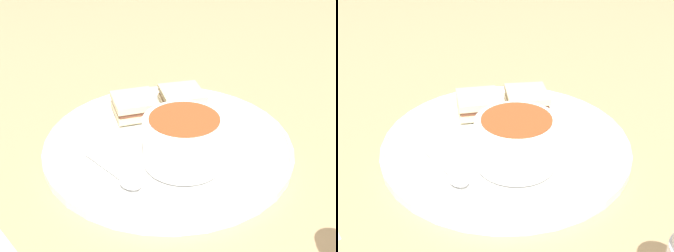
% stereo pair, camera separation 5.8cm
% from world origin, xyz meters
% --- Properties ---
extents(ground_plane, '(2.40, 2.40, 0.00)m').
position_xyz_m(ground_plane, '(0.00, 0.00, 0.00)').
color(ground_plane, tan).
extents(plate, '(0.37, 0.37, 0.02)m').
position_xyz_m(plate, '(0.00, 0.00, 0.01)').
color(plate, white).
rests_on(plate, ground_plane).
extents(soup_bowl, '(0.11, 0.11, 0.07)m').
position_xyz_m(soup_bowl, '(0.02, 0.06, 0.05)').
color(soup_bowl, white).
rests_on(soup_bowl, plate).
extents(spoon, '(0.03, 0.11, 0.01)m').
position_xyz_m(spoon, '(0.11, 0.06, 0.02)').
color(spoon, silver).
rests_on(spoon, plate).
extents(sandwich_half_near, '(0.09, 0.09, 0.03)m').
position_xyz_m(sandwich_half_near, '(-0.08, -0.07, 0.03)').
color(sandwich_half_near, beige).
rests_on(sandwich_half_near, plate).
extents(sandwich_half_far, '(0.09, 0.09, 0.03)m').
position_xyz_m(sandwich_half_far, '(0.00, -0.09, 0.03)').
color(sandwich_half_far, beige).
rests_on(sandwich_half_far, plate).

